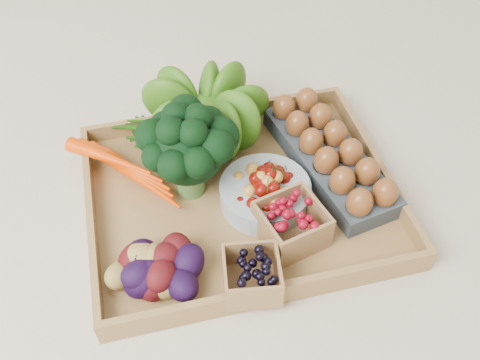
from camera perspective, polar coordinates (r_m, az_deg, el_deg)
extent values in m
plane|color=beige|center=(1.00, 0.00, -2.31)|extent=(4.00, 4.00, 0.00)
cube|color=olive|center=(1.00, 0.00, -2.03)|extent=(0.55, 0.45, 0.01)
sphere|color=#224C0B|center=(1.05, -3.53, 7.81)|extent=(0.16, 0.16, 0.16)
cylinder|color=#8C9EA5|center=(0.97, 2.67, -1.47)|extent=(0.17, 0.17, 0.04)
cube|color=#353D44|center=(1.04, 9.41, 2.15)|extent=(0.18, 0.35, 0.04)
cube|color=black|center=(0.86, 1.24, -10.12)|extent=(0.10, 0.10, 0.06)
cube|color=maroon|center=(0.91, 5.49, -4.71)|extent=(0.12, 0.12, 0.07)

